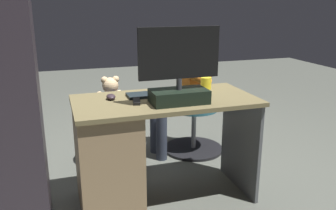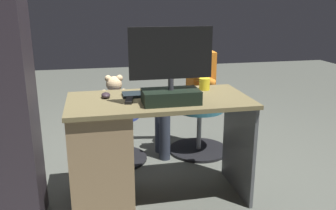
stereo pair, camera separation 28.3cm
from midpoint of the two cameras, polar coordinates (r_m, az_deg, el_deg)
ground_plane at (r=3.05m, az=-0.04°, el=-10.78°), size 10.00×10.00×0.00m
desk at (r=2.47m, az=-5.24°, el=-7.20°), size 1.23×0.62×0.75m
monitor at (r=2.26m, az=4.04°, el=4.17°), size 0.53×0.20×0.48m
keyboard at (r=2.49m, az=0.78°, el=1.79°), size 0.42×0.14×0.02m
computer_mouse at (r=2.44m, az=-6.64°, el=1.53°), size 0.06×0.10×0.04m
cup at (r=2.66m, az=8.89°, el=3.30°), size 0.08×0.08×0.09m
tv_remote at (r=2.33m, az=-2.79°, el=0.73°), size 0.07×0.16×0.02m
notebook_binder at (r=2.44m, az=3.17°, el=1.52°), size 0.28×0.34×0.02m
office_chair_teddy at (r=3.19m, az=-5.78°, el=-4.38°), size 0.54×0.54×0.47m
teddy_bear at (r=3.10m, az=-5.98°, el=1.62°), size 0.22×0.22×0.31m
visitor_chair at (r=3.39m, az=7.39°, el=-3.19°), size 0.56×0.56×0.47m
person at (r=3.24m, az=6.28°, el=3.61°), size 0.52×0.49×1.16m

